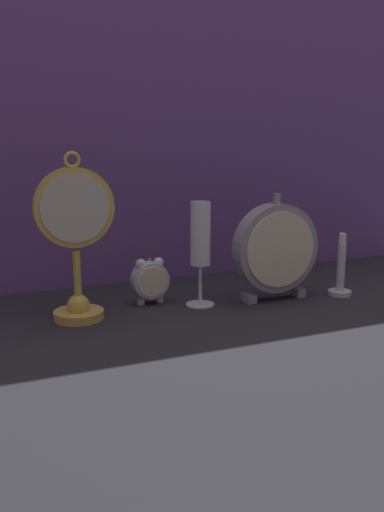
{
  "coord_description": "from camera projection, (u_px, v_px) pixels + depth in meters",
  "views": [
    {
      "loc": [
        -0.43,
        -0.92,
        0.33
      ],
      "look_at": [
        0.0,
        0.08,
        0.1
      ],
      "focal_mm": 40.0,
      "sensor_mm": 36.0,
      "label": 1
    }
  ],
  "objects": [
    {
      "name": "brass_candlestick",
      "position": [
        341.0,
        275.0,
        1.21
      ],
      "size": [
        0.05,
        0.05,
        0.13
      ],
      "color": "silver",
      "rests_on": "ground_plane"
    },
    {
      "name": "champagne_flute",
      "position": [
        200.0,
        242.0,
        1.12
      ],
      "size": [
        0.06,
        0.06,
        0.21
      ],
      "color": "silver",
      "rests_on": "ground_plane"
    },
    {
      "name": "pocket_watch_on_stand",
      "position": [
        76.0,
        243.0,
        1.03
      ],
      "size": [
        0.14,
        0.09,
        0.31
      ],
      "color": "gold",
      "rests_on": "ground_plane"
    },
    {
      "name": "ground_plane",
      "position": [
        209.0,
        319.0,
        1.06
      ],
      "size": [
        4.0,
        4.0,
        0.0
      ],
      "primitive_type": "plane",
      "color": "#232328"
    },
    {
      "name": "alarm_clock_twin_bell",
      "position": [
        150.0,
        279.0,
        1.15
      ],
      "size": [
        0.07,
        0.03,
        0.09
      ],
      "color": "silver",
      "rests_on": "ground_plane"
    },
    {
      "name": "fabric_backdrop_drape",
      "position": [
        148.0,
        113.0,
        1.27
      ],
      "size": [
        1.48,
        0.01,
        0.77
      ],
      "primitive_type": "cube",
      "color": "#6B478E",
      "rests_on": "ground_plane"
    },
    {
      "name": "mantel_clock_silver",
      "position": [
        276.0,
        249.0,
        1.16
      ],
      "size": [
        0.18,
        0.04,
        0.22
      ],
      "color": "gray",
      "rests_on": "ground_plane"
    }
  ]
}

